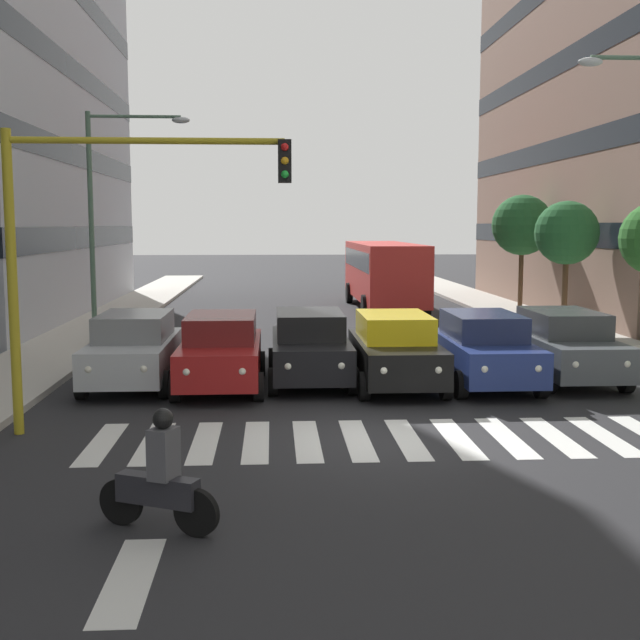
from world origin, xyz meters
TOP-DOWN VIEW (x-y plane):
  - ground_plane at (0.00, 0.00)m, footprint 180.00×180.00m
  - building_left_block_0 at (-14.04, -21.22)m, footprint 8.65×20.59m
  - crosswalk_markings at (-0.00, 0.00)m, footprint 10.35×2.80m
  - lane_arrow_1 at (3.51, 5.50)m, footprint 0.50×2.20m
  - car_0 at (-5.19, -5.13)m, footprint 2.02×4.44m
  - car_1 at (-3.07, -4.69)m, footprint 2.02×4.44m
  - car_2 at (-0.93, -4.65)m, footprint 2.02×4.44m
  - car_3 at (1.05, -5.27)m, footprint 2.02×4.44m
  - car_4 at (3.16, -4.74)m, footprint 2.02×4.44m
  - car_5 at (5.24, -5.15)m, footprint 2.02×4.44m
  - bus_behind_traffic at (-3.07, -22.04)m, footprint 2.78×10.50m
  - motorcycle_with_rider at (3.36, 4.11)m, footprint 1.58×0.80m
  - traffic_light_gantry at (5.11, -0.77)m, footprint 5.11×0.36m
  - street_lamp_right at (7.08, -11.78)m, footprint 3.21×0.28m
  - street_tree_2 at (-8.35, -13.68)m, footprint 2.23×2.23m
  - street_tree_3 at (-8.56, -19.41)m, footprint 2.54×2.54m

SIDE VIEW (x-z plane):
  - ground_plane at x=0.00m, z-range 0.00..0.00m
  - crosswalk_markings at x=0.00m, z-range 0.00..0.01m
  - lane_arrow_1 at x=3.51m, z-range 0.00..0.01m
  - motorcycle_with_rider at x=3.36m, z-range -0.14..1.43m
  - car_0 at x=-5.19m, z-range 0.03..1.75m
  - car_1 at x=-3.07m, z-range 0.03..1.75m
  - car_2 at x=-0.93m, z-range 0.03..1.75m
  - car_3 at x=1.05m, z-range 0.03..1.75m
  - car_4 at x=3.16m, z-range 0.03..1.75m
  - car_5 at x=5.24m, z-range 0.03..1.75m
  - bus_behind_traffic at x=-3.07m, z-range 0.36..3.36m
  - street_tree_2 at x=-8.35m, z-range 1.27..5.78m
  - traffic_light_gantry at x=5.11m, z-range 1.01..6.51m
  - street_tree_3 at x=-8.56m, z-range 1.33..6.26m
  - street_lamp_right at x=7.08m, z-range 0.98..8.14m
  - building_left_block_0 at x=-14.04m, z-range 0.00..20.67m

